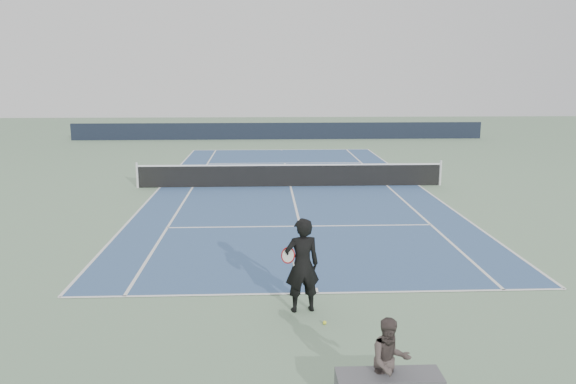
{
  "coord_description": "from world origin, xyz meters",
  "views": [
    {
      "loc": [
        -1.12,
        -23.24,
        4.63
      ],
      "look_at": [
        -0.38,
        -6.37,
        1.1
      ],
      "focal_mm": 35.0,
      "sensor_mm": 36.0,
      "label": 1
    }
  ],
  "objects_px": {
    "tennis_player": "(302,265)",
    "spectator_bench": "(389,375)",
    "tennis_net": "(291,175)",
    "tennis_ball": "(325,323)"
  },
  "relations": [
    {
      "from": "tennis_net",
      "to": "spectator_bench",
      "type": "bearing_deg",
      "value": -87.77
    },
    {
      "from": "tennis_net",
      "to": "tennis_player",
      "type": "height_order",
      "value": "tennis_player"
    },
    {
      "from": "spectator_bench",
      "to": "tennis_ball",
      "type": "bearing_deg",
      "value": 103.14
    },
    {
      "from": "tennis_player",
      "to": "spectator_bench",
      "type": "xyz_separation_m",
      "value": [
        1.01,
        -3.33,
        -0.49
      ]
    },
    {
      "from": "spectator_bench",
      "to": "tennis_player",
      "type": "bearing_deg",
      "value": 106.9
    },
    {
      "from": "tennis_player",
      "to": "tennis_ball",
      "type": "distance_m",
      "value": 1.2
    },
    {
      "from": "tennis_net",
      "to": "tennis_player",
      "type": "xyz_separation_m",
      "value": [
        -0.39,
        -12.75,
        0.45
      ]
    },
    {
      "from": "tennis_player",
      "to": "tennis_net",
      "type": "bearing_deg",
      "value": 88.27
    },
    {
      "from": "tennis_net",
      "to": "tennis_player",
      "type": "relative_size",
      "value": 6.73
    },
    {
      "from": "tennis_player",
      "to": "tennis_ball",
      "type": "relative_size",
      "value": 26.2
    }
  ]
}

